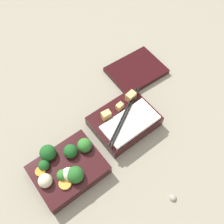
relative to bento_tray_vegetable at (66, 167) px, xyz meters
The scene contains 5 objects.
ground_plane 0.10m from the bento_tray_vegetable, ahead, with size 3.00×3.00×0.00m, color gray.
bento_tray_vegetable is the anchor object (origin of this frame).
bento_tray_rice 0.21m from the bento_tray_vegetable, ahead, with size 0.19×0.14×0.07m.
bento_lid 0.40m from the bento_tray_vegetable, 22.19° to the left, with size 0.18×0.14×0.02m, color black.
pebble_0 0.29m from the bento_tray_vegetable, 52.71° to the right, with size 0.02×0.02×0.02m, color gray.
Camera 1 is at (-0.14, -0.26, 0.68)m, focal length 42.00 mm.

